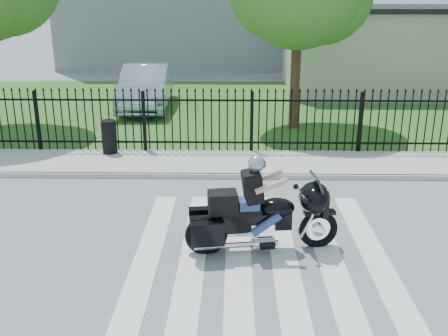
{
  "coord_description": "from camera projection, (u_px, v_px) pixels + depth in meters",
  "views": [
    {
      "loc": [
        -0.49,
        -8.18,
        4.49
      ],
      "look_at": [
        -0.69,
        1.9,
        1.0
      ],
      "focal_mm": 42.0,
      "sensor_mm": 36.0,
      "label": 1
    }
  ],
  "objects": [
    {
      "name": "crosswalk",
      "position": [
        261.0,
        257.0,
        9.18
      ],
      "size": [
        5.0,
        5.5,
        0.01
      ],
      "primitive_type": null,
      "color": "silver",
      "rests_on": "ground"
    },
    {
      "name": "parked_car",
      "position": [
        146.0,
        87.0,
        20.21
      ],
      "size": [
        1.95,
        5.05,
        1.64
      ],
      "primitive_type": "imported",
      "rotation": [
        0.0,
        0.0,
        0.04
      ],
      "color": "#9DAEC6",
      "rests_on": "grass_strip"
    },
    {
      "name": "sidewalk",
      "position": [
        252.0,
        164.0,
        13.89
      ],
      "size": [
        40.0,
        2.0,
        0.12
      ],
      "primitive_type": "cube",
      "color": "#ADAAA3",
      "rests_on": "ground"
    },
    {
      "name": "curb",
      "position": [
        254.0,
        176.0,
        12.94
      ],
      "size": [
        40.0,
        0.12,
        0.12
      ],
      "primitive_type": "cube",
      "color": "#ADAAA3",
      "rests_on": "ground"
    },
    {
      "name": "building_low_roof",
      "position": [
        405.0,
        9.0,
        23.0
      ],
      "size": [
        10.2,
        6.2,
        0.2
      ],
      "primitive_type": "cube",
      "color": "black",
      "rests_on": "building_low"
    },
    {
      "name": "grass_strip",
      "position": [
        247.0,
        108.0,
        20.52
      ],
      "size": [
        40.0,
        12.0,
        0.02
      ],
      "primitive_type": "cube",
      "color": "#25551D",
      "rests_on": "ground"
    },
    {
      "name": "litter_bin",
      "position": [
        109.0,
        137.0,
        14.45
      ],
      "size": [
        0.47,
        0.47,
        0.92
      ],
      "primitive_type": "cylinder",
      "rotation": [
        0.0,
        0.0,
        0.16
      ],
      "color": "black",
      "rests_on": "sidewalk"
    },
    {
      "name": "building_low",
      "position": [
        400.0,
        51.0,
        23.6
      ],
      "size": [
        10.0,
        6.0,
        3.5
      ],
      "primitive_type": "cube",
      "color": "#B4AB96",
      "rests_on": "ground"
    },
    {
      "name": "iron_fence",
      "position": [
        252.0,
        123.0,
        14.56
      ],
      "size": [
        26.0,
        0.04,
        1.8
      ],
      "color": "black",
      "rests_on": "ground"
    },
    {
      "name": "ground",
      "position": [
        261.0,
        257.0,
        9.18
      ],
      "size": [
        120.0,
        120.0,
        0.0
      ],
      "primitive_type": "plane",
      "color": "slate",
      "rests_on": "ground"
    },
    {
      "name": "motorcycle_rider",
      "position": [
        259.0,
        212.0,
        9.21
      ],
      "size": [
        2.77,
        1.11,
        1.84
      ],
      "rotation": [
        0.0,
        0.0,
        0.13
      ],
      "color": "black",
      "rests_on": "ground"
    }
  ]
}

